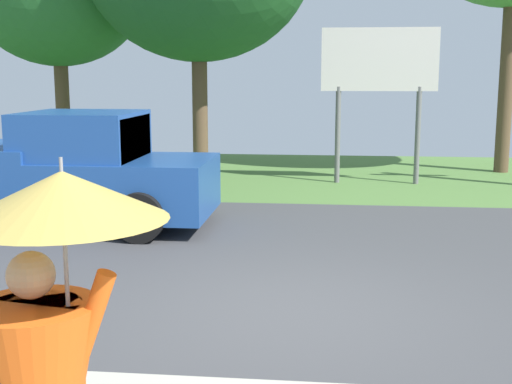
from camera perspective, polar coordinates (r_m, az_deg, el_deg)
ground_plane at (r=10.15m, az=3.90°, el=-4.56°), size 40.00×22.00×0.20m
monk_pedestrian at (r=3.41m, az=-17.39°, el=-14.99°), size 1.04×0.94×2.13m
pickup_truck at (r=11.61m, az=-16.46°, el=1.52°), size 5.20×2.28×1.88m
roadside_billboard at (r=15.64m, az=10.36°, el=10.01°), size 2.60×0.12×3.50m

